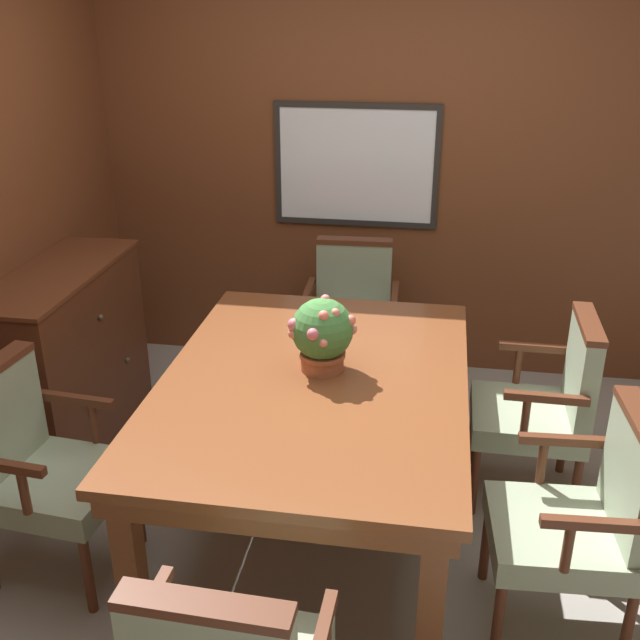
{
  "coord_description": "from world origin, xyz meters",
  "views": [
    {
      "loc": [
        0.43,
        -2.69,
        2.27
      ],
      "look_at": [
        -0.05,
        0.22,
        0.97
      ],
      "focal_mm": 42.0,
      "sensor_mm": 36.0,
      "label": 1
    }
  ],
  "objects_px": {
    "chair_right_near": "(584,515)",
    "chair_left_near": "(39,462)",
    "dining_table": "(314,396)",
    "sideboard_cabinet": "(68,360)",
    "chair_right_far": "(545,402)",
    "potted_plant": "(322,334)",
    "chair_head_far": "(351,315)"
  },
  "relations": [
    {
      "from": "chair_right_near",
      "to": "chair_right_far",
      "type": "height_order",
      "value": "same"
    },
    {
      "from": "chair_left_near",
      "to": "dining_table",
      "type": "bearing_deg",
      "value": -63.25
    },
    {
      "from": "chair_right_near",
      "to": "chair_head_far",
      "type": "bearing_deg",
      "value": -151.36
    },
    {
      "from": "chair_right_near",
      "to": "chair_right_far",
      "type": "relative_size",
      "value": 1.0
    },
    {
      "from": "chair_head_far",
      "to": "chair_right_near",
      "type": "bearing_deg",
      "value": -60.03
    },
    {
      "from": "potted_plant",
      "to": "sideboard_cabinet",
      "type": "relative_size",
      "value": 0.29
    },
    {
      "from": "chair_left_near",
      "to": "sideboard_cabinet",
      "type": "xyz_separation_m",
      "value": [
        -0.33,
        0.92,
        -0.02
      ]
    },
    {
      "from": "chair_head_far",
      "to": "potted_plant",
      "type": "xyz_separation_m",
      "value": [
        0.02,
        -1.21,
        0.43
      ]
    },
    {
      "from": "chair_right_far",
      "to": "sideboard_cabinet",
      "type": "height_order",
      "value": "sideboard_cabinet"
    },
    {
      "from": "chair_right_far",
      "to": "chair_head_far",
      "type": "height_order",
      "value": "same"
    },
    {
      "from": "chair_left_near",
      "to": "potted_plant",
      "type": "distance_m",
      "value": 1.27
    },
    {
      "from": "dining_table",
      "to": "potted_plant",
      "type": "bearing_deg",
      "value": 75.05
    },
    {
      "from": "chair_right_far",
      "to": "potted_plant",
      "type": "distance_m",
      "value": 1.14
    },
    {
      "from": "chair_right_near",
      "to": "chair_left_near",
      "type": "xyz_separation_m",
      "value": [
        -2.14,
        -0.01,
        0.0
      ]
    },
    {
      "from": "sideboard_cabinet",
      "to": "chair_right_far",
      "type": "bearing_deg",
      "value": -1.93
    },
    {
      "from": "dining_table",
      "to": "potted_plant",
      "type": "relative_size",
      "value": 5.44
    },
    {
      "from": "chair_right_near",
      "to": "chair_left_near",
      "type": "relative_size",
      "value": 1.0
    },
    {
      "from": "chair_right_near",
      "to": "chair_left_near",
      "type": "height_order",
      "value": "same"
    },
    {
      "from": "sideboard_cabinet",
      "to": "chair_right_near",
      "type": "bearing_deg",
      "value": -20.16
    },
    {
      "from": "sideboard_cabinet",
      "to": "dining_table",
      "type": "bearing_deg",
      "value": -19.46
    },
    {
      "from": "dining_table",
      "to": "chair_left_near",
      "type": "distance_m",
      "value": 1.16
    },
    {
      "from": "chair_left_near",
      "to": "chair_head_far",
      "type": "distance_m",
      "value": 2.02
    },
    {
      "from": "chair_right_near",
      "to": "chair_right_far",
      "type": "xyz_separation_m",
      "value": [
        -0.05,
        0.83,
        0.0
      ]
    },
    {
      "from": "dining_table",
      "to": "chair_right_near",
      "type": "relative_size",
      "value": 1.91
    },
    {
      "from": "chair_right_far",
      "to": "chair_left_near",
      "type": "bearing_deg",
      "value": -67.67
    },
    {
      "from": "dining_table",
      "to": "chair_right_far",
      "type": "relative_size",
      "value": 1.91
    },
    {
      "from": "chair_right_near",
      "to": "chair_right_far",
      "type": "distance_m",
      "value": 0.83
    },
    {
      "from": "potted_plant",
      "to": "chair_right_near",
      "type": "bearing_deg",
      "value": -25.09
    },
    {
      "from": "dining_table",
      "to": "chair_right_far",
      "type": "distance_m",
      "value": 1.12
    },
    {
      "from": "chair_right_far",
      "to": "chair_left_near",
      "type": "xyz_separation_m",
      "value": [
        -2.09,
        -0.84,
        0.0
      ]
    },
    {
      "from": "dining_table",
      "to": "sideboard_cabinet",
      "type": "xyz_separation_m",
      "value": [
        -1.4,
        0.5,
        -0.19
      ]
    },
    {
      "from": "chair_right_near",
      "to": "sideboard_cabinet",
      "type": "distance_m",
      "value": 2.64
    }
  ]
}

